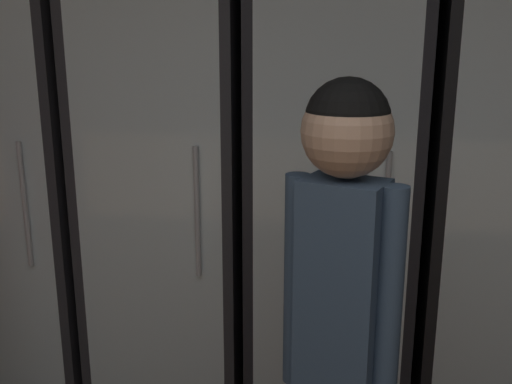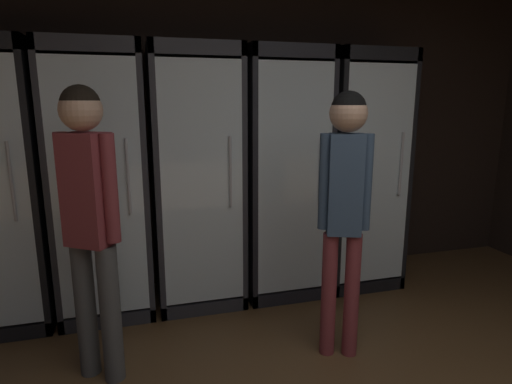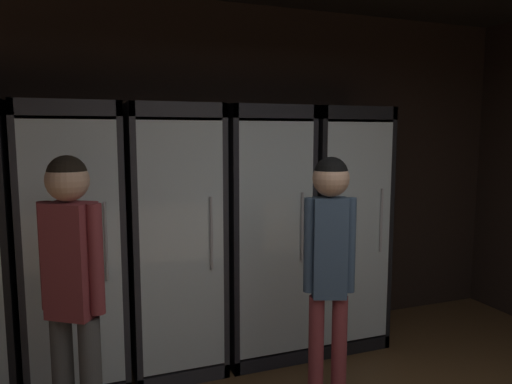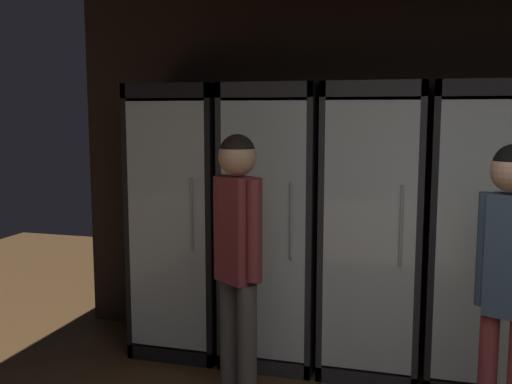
{
  "view_description": "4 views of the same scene",
  "coord_description": "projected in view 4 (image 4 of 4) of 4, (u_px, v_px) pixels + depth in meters",
  "views": [
    {
      "loc": [
        0.08,
        0.29,
        1.7
      ],
      "look_at": [
        -0.21,
        2.27,
        1.17
      ],
      "focal_mm": 40.77,
      "sensor_mm": 36.0,
      "label": 1
    },
    {
      "loc": [
        -1.05,
        -0.54,
        1.56
      ],
      "look_at": [
        -0.15,
        2.67,
        0.84
      ],
      "focal_mm": 29.54,
      "sensor_mm": 36.0,
      "label": 2
    },
    {
      "loc": [
        -1.26,
        -0.76,
        1.75
      ],
      "look_at": [
        -0.1,
        2.33,
        1.34
      ],
      "focal_mm": 33.09,
      "sensor_mm": 36.0,
      "label": 3
    },
    {
      "loc": [
        -0.29,
        -1.41,
        1.77
      ],
      "look_at": [
        -1.35,
        2.28,
        1.25
      ],
      "focal_mm": 42.23,
      "sensor_mm": 36.0,
      "label": 4
    }
  ],
  "objects": [
    {
      "name": "cooler_center",
      "position": [
        374.0,
        232.0,
        4.11
      ],
      "size": [
        0.65,
        0.69,
        1.96
      ],
      "color": "#2B2B30",
      "rests_on": "ground"
    },
    {
      "name": "wall_back",
      "position": [
        472.0,
        165.0,
        4.19
      ],
      "size": [
        6.0,
        0.06,
        2.8
      ],
      "primitive_type": "cube",
      "color": "black",
      "rests_on": "ground"
    },
    {
      "name": "shopper_near",
      "position": [
        238.0,
        246.0,
        3.43
      ],
      "size": [
        0.31,
        0.27,
        1.64
      ],
      "color": "#4C4C4C",
      "rests_on": "ground"
    },
    {
      "name": "cooler_right",
      "position": [
        481.0,
        238.0,
        3.92
      ],
      "size": [
        0.65,
        0.69,
        1.96
      ],
      "color": "black",
      "rests_on": "ground"
    },
    {
      "name": "cooler_left",
      "position": [
        277.0,
        225.0,
        4.29
      ],
      "size": [
        0.65,
        0.69,
        1.96
      ],
      "color": "#2B2B30",
      "rests_on": "ground"
    },
    {
      "name": "shopper_far",
      "position": [
        508.0,
        264.0,
        2.88
      ],
      "size": [
        0.29,
        0.21,
        1.62
      ],
      "color": "brown",
      "rests_on": "ground"
    },
    {
      "name": "cooler_far_left",
      "position": [
        188.0,
        222.0,
        4.48
      ],
      "size": [
        0.65,
        0.69,
        1.96
      ],
      "color": "black",
      "rests_on": "ground"
    }
  ]
}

